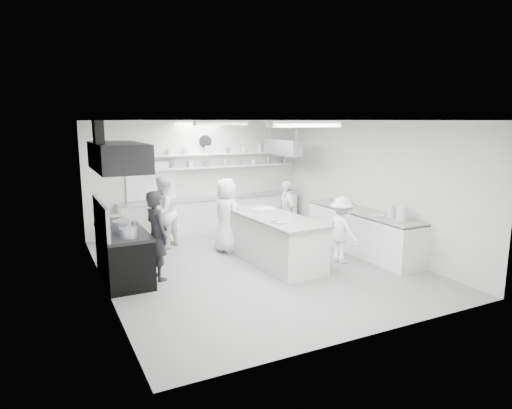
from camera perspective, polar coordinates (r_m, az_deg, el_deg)
name	(u,v)px	position (r m, az deg, el deg)	size (l,w,h in m)	color
floor	(255,266)	(9.44, -0.11, -7.87)	(6.00, 7.00, 0.02)	gray
ceiling	(255,120)	(8.95, -0.12, 10.78)	(6.00, 7.00, 0.02)	white
wall_back	(198,176)	(12.28, -7.39, 3.60)	(6.00, 0.04, 3.00)	#BCBCBC
wall_front	(370,233)	(6.20, 14.42, -3.60)	(6.00, 0.04, 3.00)	#BCBCBC
wall_left	(101,208)	(8.22, -19.21, -0.40)	(0.04, 7.00, 3.00)	#BCBCBC
wall_right	(370,186)	(10.73, 14.40, 2.34)	(0.04, 7.00, 3.00)	#BCBCBC
stove	(124,256)	(8.90, -16.57, -6.38)	(0.80, 1.80, 0.90)	black
exhaust_hood	(118,157)	(8.56, -17.24, 5.89)	(0.85, 2.00, 0.50)	black
back_counter	(213,215)	(12.27, -5.50, -1.29)	(5.00, 0.60, 0.92)	white
shelf_lower	(224,166)	(12.38, -4.15, 4.88)	(4.20, 0.26, 0.04)	white
shelf_upper	(224,154)	(12.35, -4.17, 6.49)	(4.20, 0.26, 0.04)	white
pass_through_window	(151,181)	(11.91, -13.28, 2.94)	(1.30, 0.04, 1.00)	black
wall_clock	(205,141)	(12.23, -6.55, 8.06)	(0.32, 0.32, 0.05)	white
right_counter	(362,232)	(10.56, 13.41, -3.46)	(0.74, 3.30, 0.94)	white
pot_rack	(282,147)	(12.03, 3.38, 7.35)	(0.30, 1.60, 0.40)	#B1B4BC
light_fixture_front	(304,124)	(7.38, 6.20, 10.20)	(1.30, 0.25, 0.10)	white
light_fixture_rear	(221,123)	(10.60, -4.51, 10.35)	(1.30, 0.25, 0.10)	white
prep_island	(274,240)	(9.55, 2.31, -4.59)	(0.97, 2.61, 0.96)	white
stove_pot	(124,228)	(8.59, -16.58, -2.88)	(0.41, 0.41, 0.27)	#B1B4BC
cook_stove	(157,235)	(8.65, -12.60, -3.89)	(0.63, 0.41, 1.72)	#27272B
cook_back	(163,212)	(10.73, -11.84, -0.99)	(0.84, 0.66, 1.73)	white
cook_island_left	(226,215)	(10.25, -3.82, -1.40)	(0.84, 0.54, 1.71)	white
cook_island_right	(287,214)	(10.71, 4.00, -1.17)	(0.94, 0.39, 1.60)	white
cook_right	(342,230)	(9.65, 10.98, -3.20)	(0.92, 0.53, 1.42)	white
bowl_island_a	(279,224)	(8.80, 2.95, -2.45)	(0.28, 0.28, 0.07)	#B1B4BC
bowl_island_b	(259,212)	(9.95, 0.37, -0.93)	(0.20, 0.20, 0.06)	white
bowl_right	(379,217)	(9.91, 15.49, -1.51)	(0.24, 0.24, 0.06)	white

